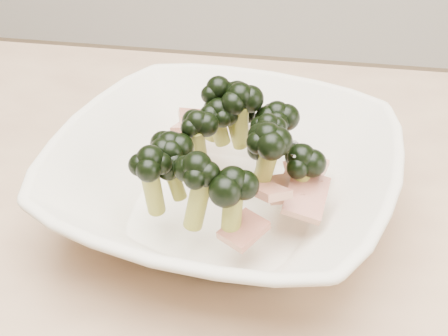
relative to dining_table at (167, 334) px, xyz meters
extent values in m
cube|color=tan|center=(0.00, 0.00, 0.08)|extent=(1.20, 0.80, 0.04)
imported|color=#EFE3CA|center=(0.04, 0.07, 0.14)|extent=(0.36, 0.36, 0.08)
cylinder|color=olive|center=(0.08, 0.08, 0.17)|extent=(0.02, 0.02, 0.04)
ellipsoid|color=black|center=(0.08, 0.08, 0.19)|extent=(0.03, 0.03, 0.03)
cylinder|color=olive|center=(0.06, 0.01, 0.16)|extent=(0.02, 0.03, 0.04)
ellipsoid|color=black|center=(0.06, 0.01, 0.18)|extent=(0.04, 0.04, 0.03)
cylinder|color=olive|center=(0.08, 0.05, 0.17)|extent=(0.02, 0.02, 0.04)
ellipsoid|color=black|center=(0.08, 0.05, 0.20)|extent=(0.04, 0.04, 0.03)
cylinder|color=olive|center=(-0.01, 0.02, 0.16)|extent=(0.02, 0.03, 0.05)
ellipsoid|color=black|center=(-0.01, 0.02, 0.19)|extent=(0.04, 0.04, 0.03)
cylinder|color=olive|center=(0.05, 0.13, 0.15)|extent=(0.02, 0.02, 0.04)
ellipsoid|color=black|center=(0.05, 0.13, 0.18)|extent=(0.04, 0.04, 0.03)
cylinder|color=olive|center=(0.08, 0.12, 0.16)|extent=(0.02, 0.02, 0.04)
ellipsoid|color=black|center=(0.08, 0.12, 0.18)|extent=(0.04, 0.04, 0.03)
cylinder|color=olive|center=(0.03, 0.10, 0.17)|extent=(0.02, 0.02, 0.03)
ellipsoid|color=black|center=(0.03, 0.10, 0.19)|extent=(0.04, 0.04, 0.03)
cylinder|color=olive|center=(0.08, 0.06, 0.16)|extent=(0.01, 0.02, 0.03)
ellipsoid|color=black|center=(0.08, 0.06, 0.18)|extent=(0.03, 0.03, 0.03)
cylinder|color=olive|center=(0.05, 0.11, 0.17)|extent=(0.02, 0.03, 0.05)
ellipsoid|color=black|center=(0.05, 0.11, 0.20)|extent=(0.04, 0.04, 0.03)
cylinder|color=olive|center=(0.02, 0.07, 0.17)|extent=(0.01, 0.02, 0.04)
ellipsoid|color=black|center=(0.02, 0.07, 0.20)|extent=(0.03, 0.03, 0.03)
cylinder|color=olive|center=(0.11, 0.06, 0.15)|extent=(0.02, 0.02, 0.04)
ellipsoid|color=black|center=(0.11, 0.06, 0.17)|extent=(0.04, 0.04, 0.03)
cylinder|color=olive|center=(0.03, 0.01, 0.16)|extent=(0.03, 0.02, 0.06)
ellipsoid|color=black|center=(0.03, 0.01, 0.19)|extent=(0.04, 0.04, 0.03)
cylinder|color=olive|center=(0.01, 0.03, 0.16)|extent=(0.02, 0.01, 0.03)
ellipsoid|color=black|center=(0.01, 0.03, 0.18)|extent=(0.03, 0.03, 0.02)
cylinder|color=olive|center=(0.03, 0.12, 0.17)|extent=(0.03, 0.02, 0.05)
ellipsoid|color=black|center=(0.03, 0.12, 0.20)|extent=(0.04, 0.04, 0.03)
cylinder|color=olive|center=(0.00, 0.05, 0.16)|extent=(0.02, 0.02, 0.03)
ellipsoid|color=black|center=(0.00, 0.05, 0.19)|extent=(0.04, 0.04, 0.03)
cube|color=maroon|center=(0.01, 0.13, 0.16)|extent=(0.05, 0.04, 0.02)
cube|color=maroon|center=(0.12, 0.10, 0.14)|extent=(0.04, 0.04, 0.02)
cube|color=maroon|center=(0.07, 0.00, 0.14)|extent=(0.04, 0.05, 0.01)
cube|color=maroon|center=(0.12, 0.05, 0.15)|extent=(0.04, 0.05, 0.02)
cube|color=maroon|center=(0.09, 0.03, 0.16)|extent=(0.04, 0.04, 0.02)
cube|color=maroon|center=(0.01, 0.14, 0.15)|extent=(0.05, 0.05, 0.02)
cube|color=maroon|center=(0.11, 0.08, 0.14)|extent=(0.04, 0.06, 0.02)
cube|color=maroon|center=(0.10, 0.06, 0.14)|extent=(0.04, 0.05, 0.02)
camera|label=1|loc=(0.12, -0.38, 0.47)|focal=50.00mm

